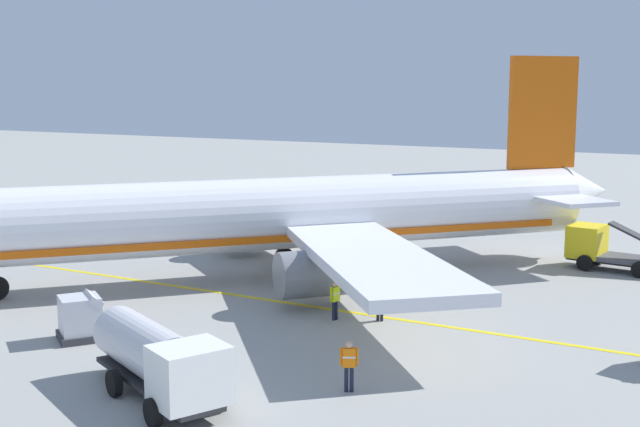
{
  "coord_description": "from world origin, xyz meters",
  "views": [
    {
      "loc": [
        -10.97,
        -0.32,
        10.21
      ],
      "look_at": [
        26.57,
        20.82,
        3.54
      ],
      "focal_mm": 46.48,
      "sensor_mm": 36.0,
      "label": 1
    }
  ],
  "objects_px": {
    "airliner_foreground": "(281,215)",
    "service_truck_catering": "(158,358)",
    "crew_marshaller": "(349,362)",
    "service_truck_fuel": "(608,249)",
    "crew_loader_left": "(380,298)",
    "cargo_container_near": "(81,318)",
    "crew_loader_right": "(335,297)"
  },
  "relations": [
    {
      "from": "service_truck_fuel",
      "to": "service_truck_catering",
      "type": "xyz_separation_m",
      "value": [
        -27.45,
        9.15,
        0.23
      ]
    },
    {
      "from": "crew_marshaller",
      "to": "crew_loader_right",
      "type": "distance_m",
      "value": 8.67
    },
    {
      "from": "cargo_container_near",
      "to": "airliner_foreground",
      "type": "bearing_deg",
      "value": -5.48
    },
    {
      "from": "airliner_foreground",
      "to": "crew_marshaller",
      "type": "height_order",
      "value": "airliner_foreground"
    },
    {
      "from": "cargo_container_near",
      "to": "crew_loader_right",
      "type": "xyz_separation_m",
      "value": [
        7.54,
        -7.64,
        0.11
      ]
    },
    {
      "from": "service_truck_catering",
      "to": "airliner_foreground",
      "type": "bearing_deg",
      "value": 18.9
    },
    {
      "from": "airliner_foreground",
      "to": "crew_loader_right",
      "type": "bearing_deg",
      "value": -131.98
    },
    {
      "from": "service_truck_fuel",
      "to": "service_truck_catering",
      "type": "relative_size",
      "value": 1.03
    },
    {
      "from": "crew_marshaller",
      "to": "crew_loader_left",
      "type": "bearing_deg",
      "value": 18.41
    },
    {
      "from": "service_truck_fuel",
      "to": "crew_loader_left",
      "type": "distance_m",
      "value": 16.99
    },
    {
      "from": "airliner_foreground",
      "to": "service_truck_catering",
      "type": "bearing_deg",
      "value": -161.1
    },
    {
      "from": "airliner_foreground",
      "to": "service_truck_catering",
      "type": "xyz_separation_m",
      "value": [
        -16.76,
        -5.74,
        -1.99
      ]
    },
    {
      "from": "crew_loader_right",
      "to": "cargo_container_near",
      "type": "bearing_deg",
      "value": 134.61
    },
    {
      "from": "crew_loader_right",
      "to": "service_truck_fuel",
      "type": "bearing_deg",
      "value": -27.41
    },
    {
      "from": "cargo_container_near",
      "to": "crew_loader_right",
      "type": "bearing_deg",
      "value": -45.39
    },
    {
      "from": "service_truck_catering",
      "to": "crew_marshaller",
      "type": "height_order",
      "value": "service_truck_catering"
    },
    {
      "from": "service_truck_catering",
      "to": "crew_loader_left",
      "type": "relative_size",
      "value": 4.04
    },
    {
      "from": "crew_marshaller",
      "to": "crew_loader_right",
      "type": "relative_size",
      "value": 1.03
    },
    {
      "from": "crew_loader_left",
      "to": "crew_loader_right",
      "type": "relative_size",
      "value": 1.0
    },
    {
      "from": "airliner_foreground",
      "to": "crew_loader_left",
      "type": "height_order",
      "value": "airliner_foreground"
    },
    {
      "from": "crew_loader_right",
      "to": "service_truck_catering",
      "type": "bearing_deg",
      "value": 176.73
    },
    {
      "from": "service_truck_catering",
      "to": "crew_loader_right",
      "type": "xyz_separation_m",
      "value": [
        11.03,
        -0.63,
        -0.38
      ]
    },
    {
      "from": "service_truck_catering",
      "to": "crew_marshaller",
      "type": "distance_m",
      "value": 6.32
    },
    {
      "from": "crew_marshaller",
      "to": "crew_loader_left",
      "type": "relative_size",
      "value": 1.03
    },
    {
      "from": "cargo_container_near",
      "to": "crew_loader_right",
      "type": "distance_m",
      "value": 10.74
    },
    {
      "from": "crew_loader_left",
      "to": "crew_loader_right",
      "type": "distance_m",
      "value": 1.97
    },
    {
      "from": "airliner_foreground",
      "to": "service_truck_catering",
      "type": "height_order",
      "value": "airliner_foreground"
    },
    {
      "from": "crew_marshaller",
      "to": "crew_loader_left",
      "type": "distance_m",
      "value": 8.66
    },
    {
      "from": "airliner_foreground",
      "to": "crew_loader_left",
      "type": "bearing_deg",
      "value": -120.99
    },
    {
      "from": "service_truck_fuel",
      "to": "cargo_container_near",
      "type": "height_order",
      "value": "service_truck_fuel"
    },
    {
      "from": "crew_loader_left",
      "to": "crew_marshaller",
      "type": "bearing_deg",
      "value": -161.59
    },
    {
      "from": "airliner_foreground",
      "to": "cargo_container_near",
      "type": "bearing_deg",
      "value": 174.52
    }
  ]
}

